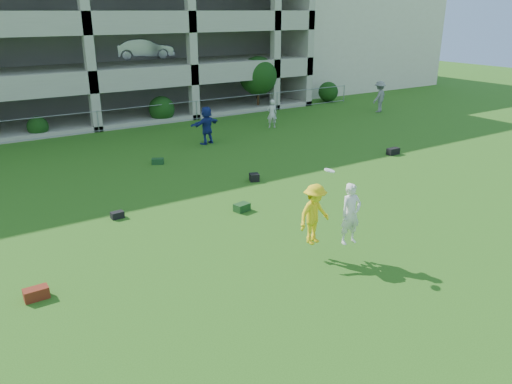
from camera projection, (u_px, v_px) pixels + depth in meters
ground at (322, 278)px, 12.52m from camera, size 100.00×100.00×0.00m
stucco_building at (320, 26)px, 44.61m from camera, size 16.00×14.00×10.00m
bystander_d at (207, 125)px, 24.83m from camera, size 1.83×0.98×1.88m
bystander_e at (272, 114)px, 28.25m from camera, size 0.68×0.57×1.60m
bystander_f at (379, 97)px, 32.58m from camera, size 1.46×1.11×2.01m
bag_red_a at (36, 293)px, 11.59m from camera, size 0.56×0.31×0.28m
bag_black_b at (117, 215)px, 16.11m from camera, size 0.41×0.27×0.22m
bag_green_c at (242, 207)px, 16.68m from camera, size 0.56×0.44×0.26m
crate_d at (254, 177)px, 19.60m from camera, size 0.44×0.44×0.30m
bag_black_e at (393, 151)px, 23.20m from camera, size 0.60×0.31×0.30m
bag_green_g at (158, 161)px, 21.77m from camera, size 0.58×0.50×0.25m
frisbee_contest at (324, 214)px, 13.11m from camera, size 1.63×1.21×2.15m
parking_garage at (49, 15)px, 32.28m from camera, size 30.00×14.00×12.00m
fence at (98, 121)px, 27.28m from camera, size 36.06×0.06×1.20m
shrub_row at (169, 96)px, 29.87m from camera, size 34.38×2.52×3.50m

